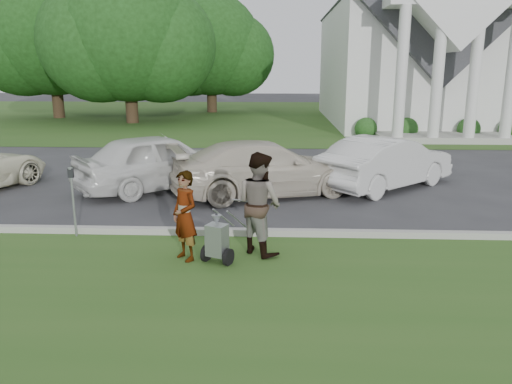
# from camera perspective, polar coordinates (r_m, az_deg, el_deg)

# --- Properties ---
(ground) EXTENTS (120.00, 120.00, 0.00)m
(ground) POSITION_cam_1_polar(r_m,az_deg,el_deg) (9.83, -4.32, -6.02)
(ground) COLOR #333335
(ground) RESTS_ON ground
(grass_strip) EXTENTS (80.00, 7.00, 0.01)m
(grass_strip) POSITION_cam_1_polar(r_m,az_deg,el_deg) (7.11, -7.22, -14.24)
(grass_strip) COLOR #30581E
(grass_strip) RESTS_ON ground
(church_lawn) EXTENTS (80.00, 30.00, 0.01)m
(church_lawn) POSITION_cam_1_polar(r_m,az_deg,el_deg) (36.34, 0.69, 8.69)
(church_lawn) COLOR #30581E
(church_lawn) RESTS_ON ground
(curb) EXTENTS (80.00, 0.18, 0.15)m
(curb) POSITION_cam_1_polar(r_m,az_deg,el_deg) (10.32, -3.98, -4.58)
(curb) COLOR #9E9E93
(curb) RESTS_ON ground
(church) EXTENTS (9.19, 19.00, 24.10)m
(church) POSITION_cam_1_polar(r_m,az_deg,el_deg) (33.33, 16.96, 17.85)
(church) COLOR white
(church) RESTS_ON ground
(tree_left) EXTENTS (10.63, 8.40, 9.71)m
(tree_left) POSITION_cam_1_polar(r_m,az_deg,el_deg) (32.52, -14.48, 16.65)
(tree_left) COLOR #332316
(tree_left) RESTS_ON ground
(tree_far) EXTENTS (11.64, 9.20, 10.73)m
(tree_far) POSITION_cam_1_polar(r_m,az_deg,el_deg) (37.44, -22.37, 16.56)
(tree_far) COLOR #332316
(tree_far) RESTS_ON ground
(tree_back) EXTENTS (9.61, 7.60, 8.89)m
(tree_back) POSITION_cam_1_polar(r_m,az_deg,el_deg) (39.52, -5.20, 15.91)
(tree_back) COLOR #332316
(tree_back) RESTS_ON ground
(striping_cart) EXTENTS (0.81, 1.11, 0.96)m
(striping_cart) POSITION_cam_1_polar(r_m,az_deg,el_deg) (8.79, -4.43, -5.60)
(striping_cart) COLOR black
(striping_cart) RESTS_ON ground
(person_left) EXTENTS (0.69, 0.69, 1.61)m
(person_left) POSITION_cam_1_polar(r_m,az_deg,el_deg) (8.89, -8.13, -2.82)
(person_left) COLOR #999999
(person_left) RESTS_ON ground
(person_right) EXTENTS (1.16, 1.15, 1.89)m
(person_right) POSITION_cam_1_polar(r_m,az_deg,el_deg) (9.09, 0.38, -1.39)
(person_right) COLOR #999999
(person_right) RESTS_ON ground
(parking_meter_near) EXTENTS (0.10, 0.09, 1.44)m
(parking_meter_near) POSITION_cam_1_polar(r_m,az_deg,el_deg) (10.64, -20.22, -0.18)
(parking_meter_near) COLOR #97999F
(parking_meter_near) RESTS_ON ground
(car_b) EXTENTS (4.82, 4.49, 1.60)m
(car_b) POSITION_cam_1_polar(r_m,az_deg,el_deg) (14.35, -10.97, 3.48)
(car_b) COLOR white
(car_b) RESTS_ON ground
(car_c) EXTENTS (5.47, 3.68, 1.47)m
(car_c) POSITION_cam_1_polar(r_m,az_deg,el_deg) (13.42, 1.05, 2.72)
(car_c) COLOR beige
(car_c) RESTS_ON ground
(car_d) EXTENTS (4.40, 4.18, 1.48)m
(car_d) POSITION_cam_1_polar(r_m,az_deg,el_deg) (14.71, 14.67, 3.29)
(car_d) COLOR silver
(car_d) RESTS_ON ground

